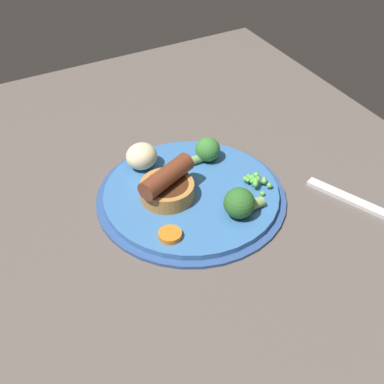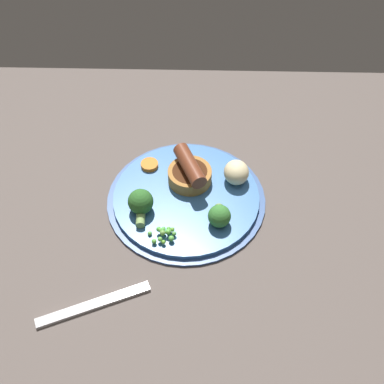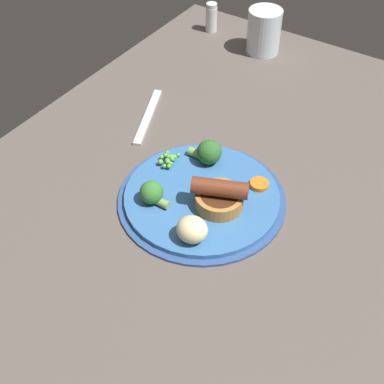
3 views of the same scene
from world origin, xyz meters
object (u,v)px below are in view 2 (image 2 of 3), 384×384
Objects in this scene: pea_pile at (164,233)px; broccoli_floret_far at (219,216)px; potato_chunk_0 at (236,172)px; fork at (94,305)px; dinner_plate at (186,199)px; broccoli_floret_near at (141,203)px; carrot_slice_0 at (149,165)px; sausage_pudding at (190,172)px.

pea_pile is 0.96× the size of broccoli_floret_far.
potato_chunk_0 is 34.16cm from fork.
dinner_plate is 9.00cm from broccoli_floret_near.
fork is at bearing 57.70° from dinner_plate.
broccoli_floret_near reaches higher than pea_pile.
carrot_slice_0 reaches higher than dinner_plate.
pea_pile is (3.31, 9.19, 1.84)cm from dinner_plate.
broccoli_floret_far reaches higher than pea_pile.
carrot_slice_0 is at bearing -125.88° from fork.
sausage_pudding reaches higher than broccoli_floret_near.
fork is (10.29, 12.34, -2.11)cm from pea_pile.
dinner_plate is at bearing 23.77° from potato_chunk_0.
sausage_pudding reaches higher than dinner_plate.
broccoli_floret_far is (-5.80, 5.94, 2.72)cm from dinner_plate.
sausage_pudding reaches higher than pea_pile.
broccoli_floret_far is 1.64× the size of carrot_slice_0.
potato_chunk_0 is (-3.14, -9.88, 0.19)cm from broccoli_floret_far.
broccoli_floret_far is (-5.25, 9.63, -0.21)cm from sausage_pudding.
pea_pile is at bearing 140.02° from sausage_pudding.
dinner_plate is 8.73cm from broccoli_floret_far.
carrot_slice_0 is (-0.60, -10.68, -1.71)cm from broccoli_floret_near.
sausage_pudding is at bearing 1.65° from potato_chunk_0.
sausage_pudding is 8.51cm from carrot_slice_0.
carrot_slice_0 is (7.63, -3.35, -1.70)cm from sausage_pudding.
broccoli_floret_far is (-9.11, -3.25, 0.88)cm from pea_pile.
sausage_pudding is at bearing -151.50° from broccoli_floret_far.
sausage_pudding is at bearing -50.83° from broccoli_floret_near.
sausage_pudding is 1.87× the size of pea_pile.
dinner_plate is 5.40× the size of broccoli_floret_far.
broccoli_floret_near reaches higher than broccoli_floret_far.
dinner_plate is 4.48× the size of broccoli_floret_near.
broccoli_floret_near is 10.84cm from carrot_slice_0.
carrot_slice_0 is (16.03, -3.11, -1.67)cm from potato_chunk_0.
fork is at bearing 77.15° from carrot_slice_0.
carrot_slice_0 is (7.09, -7.05, 1.24)cm from dinner_plate.
sausage_pudding is 2.96× the size of carrot_slice_0.
dinner_plate is at bearing -145.33° from fork.
sausage_pudding is 10.98cm from broccoli_floret_far.
carrot_slice_0 is at bearing -135.32° from broccoli_floret_far.
broccoli_floret_near is (4.38, -5.55, 1.11)cm from pea_pile.
broccoli_floret_near is 0.35× the size of fork.
dinner_plate is 2.99× the size of sausage_pudding.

